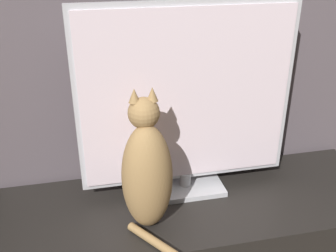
{
  "coord_description": "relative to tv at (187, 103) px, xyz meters",
  "views": [
    {
      "loc": [
        -0.35,
        -0.23,
        1.39
      ],
      "look_at": [
        -0.09,
        0.93,
        0.81
      ],
      "focal_mm": 42.0,
      "sensor_mm": 36.0,
      "label": 1
    }
  ],
  "objects": [
    {
      "name": "tv",
      "position": [
        0.0,
        0.0,
        0.0
      ],
      "size": [
        0.79,
        0.18,
        0.72
      ],
      "color": "#B7B7BC",
      "rests_on": "tv_stand"
    },
    {
      "name": "cat",
      "position": [
        -0.18,
        -0.17,
        -0.16
      ],
      "size": [
        0.17,
        0.29,
        0.49
      ],
      "rotation": [
        0.0,
        0.0,
        0.02
      ],
      "color": "#997547",
      "rests_on": "tv_stand"
    },
    {
      "name": "tv_stand",
      "position": [
        0.01,
        -0.09,
        -0.61
      ],
      "size": [
        1.53,
        0.5,
        0.48
      ],
      "color": "black",
      "rests_on": "ground_plane"
    }
  ]
}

